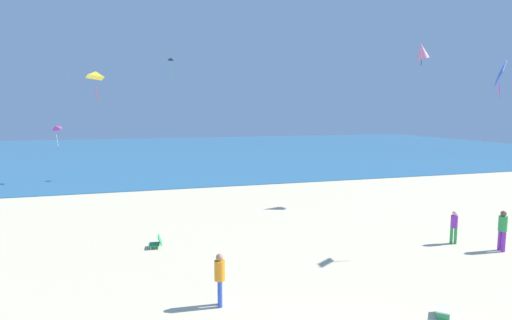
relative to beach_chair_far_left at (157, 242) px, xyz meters
name	(u,v)px	position (x,y,z in m)	size (l,w,h in m)	color
ground_plane	(235,244)	(3.26, -0.46, -0.23)	(120.00, 120.00, 0.00)	beige
ocean_water	(164,151)	(3.26, 42.93, -0.21)	(120.00, 60.00, 0.05)	teal
beach_chair_far_left	(157,242)	(0.00, 0.00, 0.00)	(0.60, 0.60, 0.52)	#2D9956
cooler_box	(443,312)	(7.31, -8.22, -0.12)	(0.60, 0.61, 0.23)	#339956
person_0	(503,228)	(13.48, -4.42, 0.73)	(0.34, 0.34, 1.68)	purple
person_2	(454,225)	(12.30, -3.09, 0.59)	(0.40, 0.40, 1.43)	green
person_5	(220,276)	(1.51, -5.83, 0.67)	(0.36, 0.36, 1.57)	blue
kite_black	(171,59)	(2.39, 18.53, 9.81)	(0.63, 0.71, 1.61)	black
kite_yellow	(96,75)	(-2.28, 2.49, 7.05)	(1.03, 1.01, 1.35)	yellow
kite_magenta	(56,128)	(-6.68, 18.36, 4.18)	(1.03, 1.05, 1.72)	#DB3DA8
kite_pink	(422,51)	(16.24, 4.52, 9.11)	(1.07, 0.92, 1.42)	pink
kite_blue	(501,74)	(13.24, -4.05, 6.92)	(0.73, 0.86, 1.47)	blue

